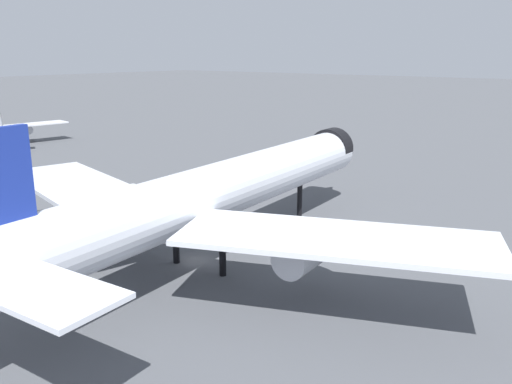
{
  "coord_description": "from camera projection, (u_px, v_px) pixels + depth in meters",
  "views": [
    {
      "loc": [
        -38.83,
        -37.75,
        21.66
      ],
      "look_at": [
        9.13,
        -0.98,
        5.84
      ],
      "focal_mm": 37.56,
      "sensor_mm": 36.0,
      "label": 1
    }
  ],
  "objects": [
    {
      "name": "airliner_near_gate",
      "position": [
        212.0,
        194.0,
        55.3
      ],
      "size": [
        65.29,
        59.5,
        16.94
      ],
      "rotation": [
        0.0,
        0.0,
        0.07
      ],
      "color": "silver",
      "rests_on": "ground"
    },
    {
      "name": "traffic_cone_wingtip",
      "position": [
        247.0,
        176.0,
        94.8
      ],
      "size": [
        0.55,
        0.55,
        0.68
      ],
      "primitive_type": "cone",
      "color": "#F2600C",
      "rests_on": "ground"
    },
    {
      "name": "ground",
      "position": [
        197.0,
        260.0,
        57.51
      ],
      "size": [
        900.0,
        900.0,
        0.0
      ],
      "primitive_type": "plane",
      "color": "#4C4F54"
    }
  ]
}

